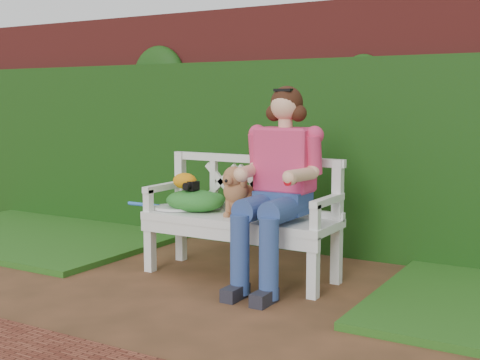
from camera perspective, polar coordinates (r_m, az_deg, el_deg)
The scene contains 11 objects.
ground at distance 4.49m, azimuth -4.48°, elevation -10.35°, with size 60.00×60.00×0.00m, color #3E2A19.
brick_wall at distance 5.95m, azimuth 5.95°, elevation 4.70°, with size 10.00×0.30×2.20m, color maroon.
ivy_hedge at distance 5.77m, azimuth 5.02°, elevation 2.15°, with size 10.00×0.18×1.70m, color #193F0A.
grass_left at distance 6.69m, azimuth -17.10°, elevation -4.59°, with size 2.60×2.00×0.05m, color #225E12.
garden_bench at distance 4.91m, azimuth 0.00°, elevation -5.92°, with size 1.58×0.60×0.48m, color white, non-canonical shape.
seated_woman at distance 4.63m, azimuth 3.73°, elevation -0.63°, with size 0.61×0.81×1.45m, color #E2406F, non-canonical shape.
dog at distance 4.83m, azimuth 0.00°, elevation -0.90°, with size 0.26×0.35×0.39m, color brown, non-canonical shape.
tennis_racket at distance 5.14m, azimuth -6.19°, elevation -2.45°, with size 0.66×0.28×0.03m, color white, non-canonical shape.
green_bag at distance 5.07m, azimuth -4.02°, elevation -1.79°, with size 0.49×0.38×0.17m, color #1C7F29, non-canonical shape.
camera_item at distance 5.03m, azimuth -4.35°, elevation -0.49°, with size 0.11×0.08×0.07m, color black.
baseball_glove at distance 5.09m, azimuth -4.93°, elevation -0.08°, with size 0.20×0.15×0.13m, color orange.
Camera 1 is at (2.46, -3.51, 1.35)m, focal length 48.00 mm.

